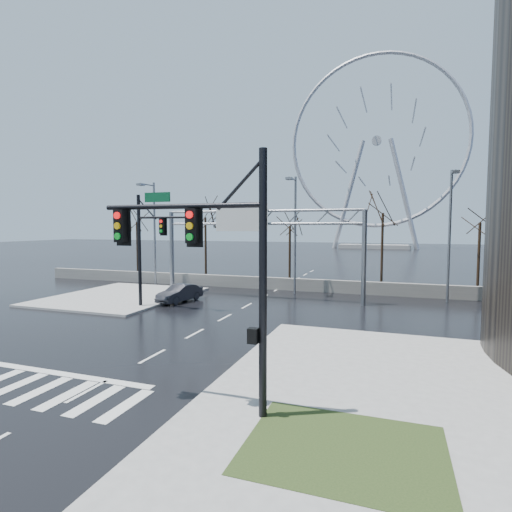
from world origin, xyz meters
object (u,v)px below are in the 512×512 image
at_px(sign_gantry, 255,234).
at_px(ferris_wheel, 376,148).
at_px(signal_mast_near, 219,257).
at_px(car, 180,293).
at_px(signal_mast_far, 153,240).

xyz_separation_m(sign_gantry, ferris_wheel, (5.38, 80.04, 20.95)).
xyz_separation_m(signal_mast_near, car, (-10.58, 15.87, -4.21)).
relative_size(sign_gantry, ferris_wheel, 0.32).
relative_size(signal_mast_near, signal_mast_far, 1.00).
bearing_deg(signal_mast_far, ferris_wheel, 82.80).
xyz_separation_m(signal_mast_far, ferris_wheel, (10.87, 86.04, 21.30)).
bearing_deg(signal_mast_near, car, 123.70).
distance_m(sign_gantry, car, 7.48).
height_order(signal_mast_far, car, signal_mast_far).
relative_size(signal_mast_near, ferris_wheel, 0.16).
bearing_deg(car, sign_gantry, 43.71).
relative_size(ferris_wheel, car, 12.72).
bearing_deg(signal_mast_near, sign_gantry, 106.19).
bearing_deg(signal_mast_near, signal_mast_far, 130.26).
relative_size(signal_mast_near, sign_gantry, 0.49).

